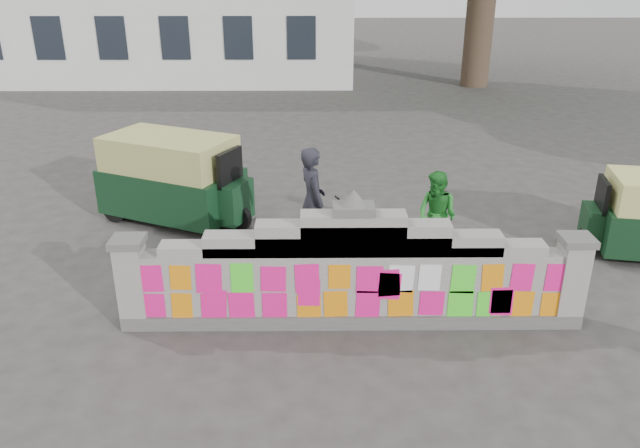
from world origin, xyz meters
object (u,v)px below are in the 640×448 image
Objects in this scene: rickshaw_left at (175,178)px; cyclist_rider at (312,215)px; cyclist_bike at (313,235)px; pedestrian at (437,215)px.

cyclist_rider is at bearing -11.60° from rickshaw_left.
rickshaw_left is (-2.67, 1.98, 0.34)m from cyclist_bike.
cyclist_rider is 1.18× the size of pedestrian.
rickshaw_left is at bearing 34.25° from cyclist_bike.
cyclist_bike is 0.37m from cyclist_rider.
cyclist_bike is 1.32× the size of pedestrian.
cyclist_bike is 2.14m from pedestrian.
cyclist_bike is at bearing -125.26° from pedestrian.
cyclist_bike is at bearing -109.19° from cyclist_rider.
rickshaw_left is (-2.67, 1.98, -0.02)m from cyclist_rider.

